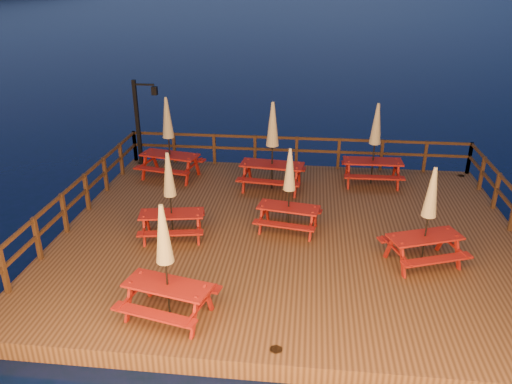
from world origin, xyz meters
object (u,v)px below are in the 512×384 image
Objects in this scene: lamp_post at (141,115)px; picnic_table_1 at (289,189)px; picnic_table_2 at (428,215)px; picnic_table_0 at (169,137)px.

picnic_table_1 is at bearing -39.99° from lamp_post.
lamp_post is 10.38m from picnic_table_2.
lamp_post is at bearing 125.33° from picnic_table_2.
picnic_table_2 is at bearing -12.04° from picnic_table_1.
lamp_post reaches higher than picnic_table_1.
picnic_table_0 is 5.29m from picnic_table_1.
picnic_table_0 is 1.18× the size of picnic_table_1.
lamp_post is 1.31× the size of picnic_table_1.
lamp_post reaches higher than picnic_table_0.
picnic_table_2 reaches higher than picnic_table_1.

